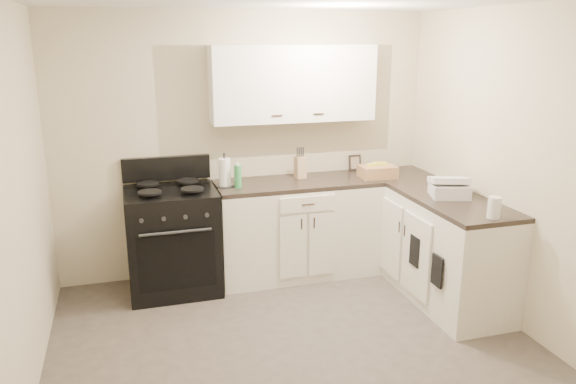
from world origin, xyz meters
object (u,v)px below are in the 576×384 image
object	(u,v)px
wicker_basket	(378,172)
countertop_grill	(449,190)
knife_block	(300,167)
stove	(173,242)
paper_towel	(225,173)

from	to	relation	value
wicker_basket	countertop_grill	xyz separation A→B (m)	(0.30, -0.79, -0.00)
knife_block	wicker_basket	xyz separation A→B (m)	(0.73, -0.19, -0.05)
knife_block	stove	bearing A→B (deg)	175.35
wicker_basket	countertop_grill	bearing A→B (deg)	-69.40
paper_towel	knife_block	bearing A→B (deg)	7.68
paper_towel	wicker_basket	world-z (taller)	paper_towel
wicker_basket	countertop_grill	size ratio (longest dim) A/B	1.12
paper_towel	stove	bearing A→B (deg)	-177.41
stove	countertop_grill	bearing A→B (deg)	-20.55
stove	wicker_basket	world-z (taller)	wicker_basket
stove	wicker_basket	distance (m)	2.05
knife_block	paper_towel	bearing A→B (deg)	177.37
stove	paper_towel	size ratio (longest dim) A/B	3.75
stove	wicker_basket	xyz separation A→B (m)	(1.98, -0.06, 0.54)
countertop_grill	stove	bearing A→B (deg)	177.94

